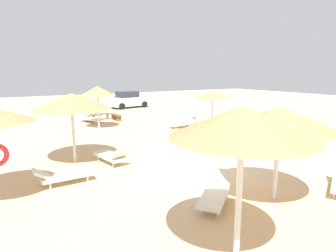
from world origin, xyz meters
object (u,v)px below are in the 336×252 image
lounger_2 (112,156)px  parked_car (129,100)px  lounger_0 (224,122)px  lounger_3 (91,118)px  lounger_4 (63,175)px  bench_1 (116,116)px  parasol_2 (71,101)px  parasol_3 (97,91)px  lounger_6 (183,123)px  bench_0 (91,117)px  bench_2 (101,115)px  parasol_5 (242,122)px  lounger_1 (215,193)px  parasol_1 (280,118)px  parasol_0 (213,95)px

lounger_2 → parked_car: bearing=64.9°
lounger_0 → lounger_3: (-7.56, 6.04, -0.00)m
lounger_4 → bench_1: lounger_4 is taller
parasol_2 → parasol_3: 7.23m
lounger_6 → bench_0: 7.29m
bench_2 → bench_0: bearing=-155.9°
bench_2 → lounger_4: bearing=-112.8°
lounger_4 → parasol_5: bearing=-69.4°
parasol_3 → bench_0: parasol_3 is taller
lounger_4 → parked_car: bearing=61.1°
parasol_2 → parasol_5: size_ratio=1.02×
parasol_2 → parked_car: parasol_2 is taller
lounger_2 → bench_2: 11.40m
lounger_3 → lounger_6: lounger_6 is taller
parasol_5 → bench_0: bearing=83.1°
lounger_2 → lounger_3: size_ratio=0.97×
lounger_0 → bench_1: (-5.61, 6.00, 0.04)m
lounger_2 → bench_2: bearing=74.6°
lounger_1 → bench_1: bearing=79.9°
parasol_1 → lounger_4: 7.01m
lounger_3 → bench_0: 0.66m
lounger_2 → bench_0: bearing=78.3°
parasol_1 → bench_0: (-0.74, 16.26, -2.07)m
parasol_0 → bench_2: (-5.19, 7.30, -1.89)m
lounger_6 → parked_car: parked_car is taller
parasol_2 → bench_2: size_ratio=2.04×
parasol_3 → bench_2: size_ratio=1.81×
parasol_1 → lounger_1: 2.75m
parked_car → parasol_0: bearing=-88.8°
parasol_2 → bench_1: bearing=60.0°
parasol_1 → lounger_2: 6.69m
parasol_5 → lounger_6: bearing=60.7°
lounger_3 → parked_car: (5.95, 6.94, 0.52)m
parasol_2 → lounger_4: size_ratio=1.63×
parasol_1 → lounger_4: parasol_1 is taller
lounger_4 → parked_car: size_ratio=0.46×
lounger_1 → bench_1: 15.17m
parasol_0 → lounger_1: (-6.95, -8.66, -1.91)m
parasol_0 → parasol_3: size_ratio=0.89×
lounger_1 → lounger_4: lounger_1 is taller
lounger_4 → parked_car: parked_car is taller
lounger_4 → lounger_6: 10.87m
parasol_0 → parasol_2: size_ratio=0.79×
parasol_5 → lounger_1: parasol_5 is taller
bench_1 → bench_2: bearing=131.6°
parasol_0 → bench_1: parasol_0 is taller
lounger_3 → bench_1: size_ratio=1.34×
lounger_1 → lounger_0: bearing=47.2°
parasol_2 → parasol_5: (1.28, -8.08, 0.25)m
bench_0 → lounger_2: bearing=-101.7°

